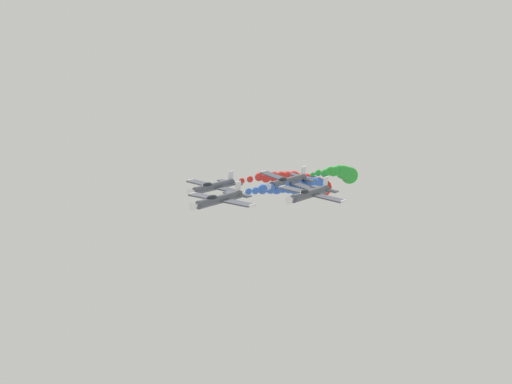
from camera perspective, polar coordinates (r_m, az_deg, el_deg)
The scene contains 7 objects.
airplane_lead at distance 96.72m, azimuth -2.79°, elevation -0.56°, with size 9.56×10.35×2.35m.
smoke_trail_lead at distance 115.55m, azimuth 3.47°, elevation 0.40°, with size 3.30×22.12×4.34m.
airplane_left_inner at distance 101.04m, azimuth 4.03°, elevation -0.13°, with size 9.54×10.35×2.61m.
airplane_right_inner at distance 109.32m, azimuth -3.19°, elevation 0.41°, with size 9.54×10.35×2.58m.
smoke_trail_right_inner at distance 134.04m, azimuth 3.77°, elevation 0.68°, with size 3.45×29.91×7.35m.
airplane_left_outer at distance 111.04m, azimuth 2.37°, elevation 0.81°, with size 9.40×10.35×3.07m.
smoke_trail_left_outer at distance 137.66m, azimuth 6.64°, elevation 1.38°, with size 8.30×28.35×6.05m.
Camera 1 is at (-55.03, 86.67, 127.75)m, focal length 53.71 mm.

